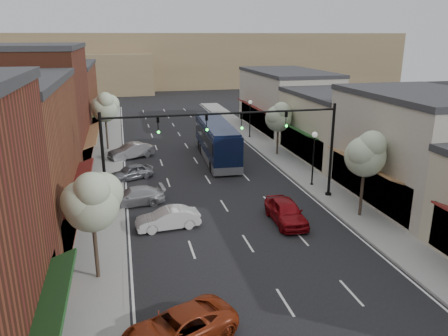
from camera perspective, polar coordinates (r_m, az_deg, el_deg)
ground at (r=24.07m, az=4.50°, el=-11.89°), size 160.00×160.00×0.00m
sidewalk_left at (r=40.25m, az=-15.23°, el=-0.27°), size 2.80×73.00×0.15m
sidewalk_right at (r=42.92m, az=7.74°, el=1.25°), size 2.80×73.00×0.15m
curb_left at (r=40.21m, az=-13.24°, el=-0.14°), size 0.25×73.00×0.17m
curb_right at (r=42.45m, az=5.97°, el=1.14°), size 0.25×73.00×0.17m
bldg_left_midfar at (r=41.21m, az=-23.94°, el=6.89°), size 10.14×14.10×10.90m
bldg_left_far at (r=57.02m, az=-21.04°, el=8.37°), size 10.14×18.10×8.40m
bldg_right_midnear at (r=33.91m, az=24.08°, el=2.37°), size 9.14×12.10×7.90m
bldg_right_midfar at (r=43.93m, az=14.64°, el=5.36°), size 9.14×12.10×6.40m
bldg_right_far at (r=56.41m, az=8.09°, el=8.73°), size 9.14×16.10×7.40m
hill_far at (r=110.36m, az=-10.11°, el=13.82°), size 120.00×30.00×12.00m
hill_near at (r=100.02m, az=-24.30°, el=11.16°), size 50.00×20.00×8.00m
signal_mast_right at (r=31.36m, az=10.09°, el=3.86°), size 8.22×0.46×7.00m
signal_mast_left at (r=28.89m, az=-10.90°, el=2.70°), size 8.22×0.46×7.00m
tree_right_near at (r=29.14m, az=18.14°, el=1.93°), size 2.85×2.65×5.95m
tree_right_far at (r=43.35m, az=7.20°, el=6.74°), size 2.85×2.65×5.43m
tree_left_near at (r=21.35m, az=-16.85°, el=-4.00°), size 2.85×2.65×5.69m
tree_left_far at (r=46.52m, az=-15.27°, el=7.74°), size 2.85×2.65×6.13m
lamp_post_near at (r=34.83m, az=11.65°, el=2.34°), size 0.44×0.44×4.44m
lamp_post_far at (r=50.87m, az=3.42°, el=7.23°), size 0.44×0.44×4.44m
coach_bus at (r=42.09m, az=-0.97°, el=3.63°), size 3.09×11.90×3.61m
red_hatchback at (r=28.38m, az=8.09°, el=-5.63°), size 1.88×4.53×1.53m
parked_car_a at (r=18.17m, az=-6.04°, el=-20.13°), size 5.25×3.89×1.32m
parked_car_b at (r=27.56m, az=-7.34°, el=-6.57°), size 4.08×1.78×1.30m
parked_car_c at (r=31.64m, az=-11.70°, el=-3.66°), size 4.52×2.16×1.27m
parked_car_d at (r=37.26m, az=-12.03°, el=-0.51°), size 4.02×2.94×1.27m
parked_car_e at (r=43.66m, az=-12.01°, el=2.20°), size 4.70×3.32×1.47m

